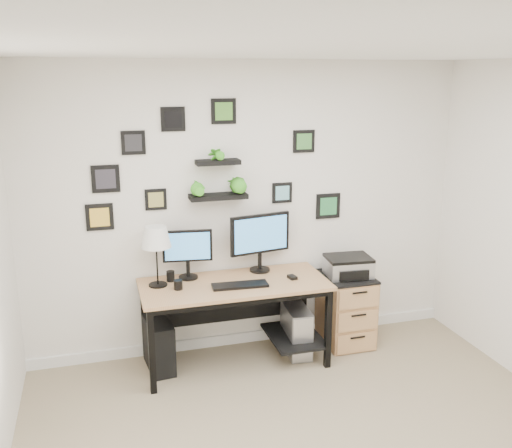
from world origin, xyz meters
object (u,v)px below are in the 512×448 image
object	(u,v)px
mug	(178,285)
printer	(348,266)
monitor_left	(188,250)
pc_tower_grey	(296,330)
monitor_right	(260,238)
desk	(238,294)
pc_tower_black	(159,345)
file_cabinet	(346,309)
table_lamp	(156,238)

from	to	relation	value
mug	printer	distance (m)	1.59
monitor_left	pc_tower_grey	xyz separation A→B (m)	(0.94, -0.19, -0.79)
mug	pc_tower_grey	distance (m)	1.21
monitor_right	printer	size ratio (longest dim) A/B	1.32
monitor_left	mug	size ratio (longest dim) A/B	5.36
printer	desk	bearing A→B (deg)	-177.16
mug	pc_tower_black	world-z (taller)	mug
monitor_left	desk	bearing A→B (deg)	-24.36
file_cabinet	monitor_right	bearing A→B (deg)	170.90
desk	file_cabinet	size ratio (longest dim) A/B	2.39
monitor_right	mug	size ratio (longest dim) A/B	6.95
mug	printer	bearing A→B (deg)	3.96
monitor_right	mug	distance (m)	0.86
monitor_left	pc_tower_black	bearing A→B (deg)	-156.73
mug	pc_tower_black	distance (m)	0.61
file_cabinet	printer	distance (m)	0.43
pc_tower_grey	mug	bearing A→B (deg)	-177.36
mug	monitor_left	bearing A→B (deg)	62.35
pc_tower_grey	printer	size ratio (longest dim) A/B	1.06
monitor_left	file_cabinet	bearing A→B (deg)	-4.74
pc_tower_black	file_cabinet	distance (m)	1.76
pc_tower_black	pc_tower_grey	world-z (taller)	pc_tower_black
mug	pc_tower_grey	xyz separation A→B (m)	(1.07, 0.05, -0.57)
desk	mug	xyz separation A→B (m)	(-0.52, -0.06, 0.16)
desk	file_cabinet	world-z (taller)	desk
desk	monitor_left	world-z (taller)	monitor_left
desk	table_lamp	world-z (taller)	table_lamp
desk	printer	distance (m)	1.08
desk	monitor_left	bearing A→B (deg)	155.64
monitor_left	printer	size ratio (longest dim) A/B	1.02
table_lamp	pc_tower_black	distance (m)	0.94
table_lamp	pc_tower_black	world-z (taller)	table_lamp
monitor_left	pc_tower_black	size ratio (longest dim) A/B	0.99
desk	monitor_right	xyz separation A→B (m)	(0.26, 0.19, 0.44)
mug	file_cabinet	bearing A→B (deg)	4.16
desk	mug	bearing A→B (deg)	-173.74
mug	file_cabinet	world-z (taller)	mug
desk	monitor_left	size ratio (longest dim) A/B	3.67
monitor_right	printer	bearing A→B (deg)	-9.43
monitor_right	mug	xyz separation A→B (m)	(-0.78, -0.24, -0.27)
pc_tower_black	file_cabinet	size ratio (longest dim) A/B	0.66
printer	mug	bearing A→B (deg)	-176.04
printer	pc_tower_grey	bearing A→B (deg)	-173.32
pc_tower_grey	printer	xyz separation A→B (m)	(0.52, 0.06, 0.54)
monitor_right	file_cabinet	size ratio (longest dim) A/B	0.84
desk	printer	xyz separation A→B (m)	(1.07, 0.05, 0.14)
table_lamp	printer	world-z (taller)	table_lamp
pc_tower_grey	printer	bearing A→B (deg)	6.68
monitor_left	monitor_right	xyz separation A→B (m)	(0.65, 0.01, 0.06)
desk	pc_tower_grey	distance (m)	0.68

